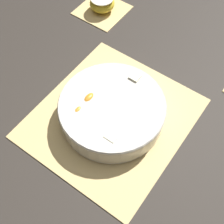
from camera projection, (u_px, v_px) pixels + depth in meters
The scene contains 5 objects.
ground_plane at pixel (112, 118), 0.87m from camera, with size 6.00×6.00×0.00m, color #2D2823.
bamboo_mat_center at pixel (112, 118), 0.86m from camera, with size 0.43×0.39×0.01m.
coaster_mat_far_right at pixel (102, 10), 1.10m from camera, with size 0.16×0.16×0.01m.
fruit_salad_bowl at pixel (112, 110), 0.83m from camera, with size 0.29×0.29×0.07m.
apple_half at pixel (102, 3), 1.08m from camera, with size 0.09×0.09×0.05m.
Camera 1 is at (-0.37, -0.26, 0.74)m, focal length 50.00 mm.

